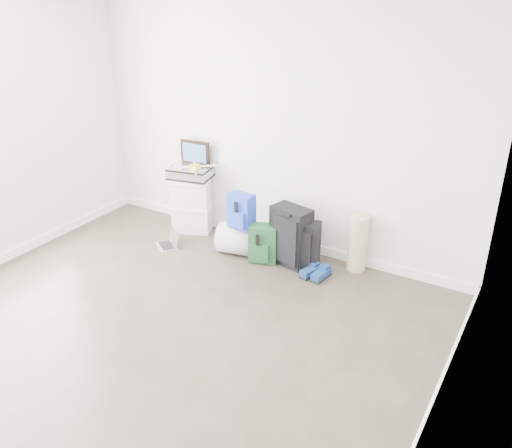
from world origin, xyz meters
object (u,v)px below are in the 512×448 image
Objects in this scene: carry_on at (303,245)px; duffel_bag at (243,240)px; large_suitcase at (290,236)px; briefcase at (191,172)px; laptop at (169,242)px; boxes_stack at (192,204)px.

duffel_bag is at bearing 173.79° from carry_on.
carry_on is at bearing 13.08° from large_suitcase.
laptop is at bearing -97.60° from briefcase.
boxes_stack is 1.55m from carry_on.
briefcase is at bearing 129.46° from laptop.
boxes_stack is 1.93× the size of laptop.
large_suitcase is 1.42m from laptop.
duffel_bag is 0.84× the size of large_suitcase.
duffel_bag is at bearing -37.10° from boxes_stack.
large_suitcase reaches higher than carry_on.
laptop is (0.04, -0.50, -0.67)m from briefcase.
duffel_bag is at bearing -159.16° from large_suitcase.
boxes_stack is 0.89m from duffel_bag.
duffel_bag is (0.85, -0.24, -0.16)m from boxes_stack.
laptop is at bearing -172.56° from duffel_bag.
briefcase is at bearing 153.57° from duffel_bag.
laptop is (-1.35, -0.34, -0.27)m from large_suitcase.
boxes_stack is 1.40m from large_suitcase.
boxes_stack is at bearing -87.90° from briefcase.
duffel_bag is (0.85, -0.24, -0.55)m from briefcase.
boxes_stack reaches higher than laptop.
duffel_bag is 0.86m from laptop.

